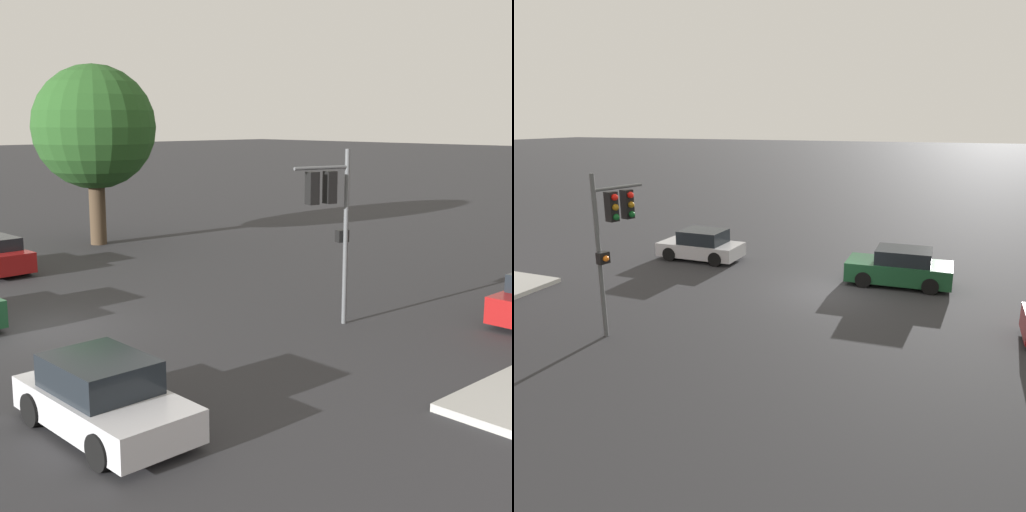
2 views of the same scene
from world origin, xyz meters
TOP-DOWN VIEW (x-y plane):
  - ground_plane at (0.00, 0.00)m, footprint 300.00×300.00m
  - street_tree at (-11.50, 8.55)m, footprint 5.76×5.76m
  - traffic_signal at (5.17, 6.16)m, footprint 0.64×1.96m
  - crossing_car_0 at (7.04, -2.34)m, footprint 3.98×1.96m

SIDE VIEW (x-z plane):
  - ground_plane at x=0.00m, z-range 0.00..0.00m
  - crossing_car_0 at x=7.04m, z-range -0.05..1.41m
  - traffic_signal at x=5.17m, z-range 0.96..6.02m
  - street_tree at x=-11.50m, z-range 1.29..9.71m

